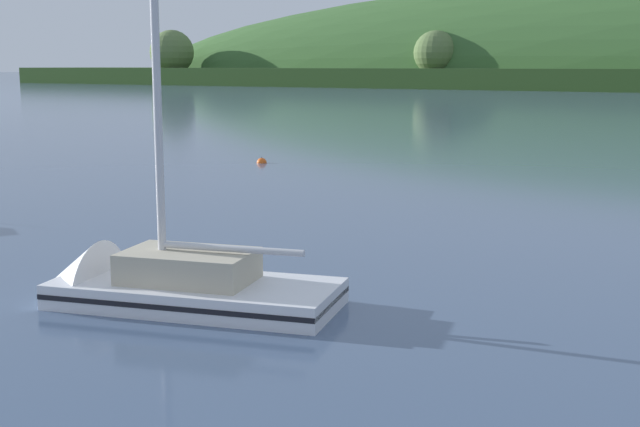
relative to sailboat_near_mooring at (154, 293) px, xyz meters
name	(u,v)px	position (x,y,z in m)	size (l,w,h in m)	color
sailboat_near_mooring	(154,293)	(0.00, 0.00, 0.00)	(9.55, 5.60, 13.03)	white
mooring_buoy_foreground	(262,163)	(-18.25, 30.09, -0.28)	(0.70, 0.70, 0.78)	#EA5B19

